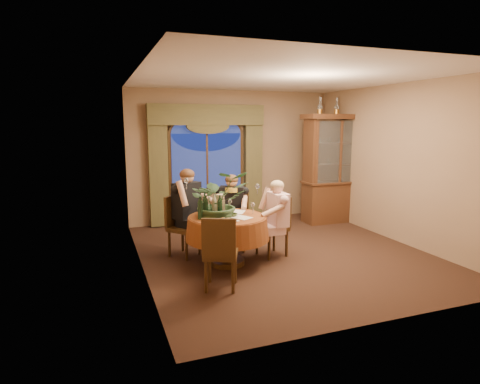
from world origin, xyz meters
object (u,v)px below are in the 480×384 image
object	(u,v)px
dining_table	(227,240)
chair_front_left	(221,252)
centerpiece_plant	(218,177)
oil_lamp_center	(337,106)
china_cabinet	(334,169)
person_back	(187,212)
person_pink	(278,220)
wine_bottle_4	(220,207)
chair_back	(184,227)
wine_bottle_0	(214,205)
stoneware_vase	(220,204)
chair_right	(272,226)
oil_lamp_right	(353,106)
wine_bottle_1	(206,207)
chair_back_right	(235,221)
person_scarf	(232,212)
olive_bowl	(233,215)
oil_lamp_left	(320,106)
wine_bottle_3	(205,204)

from	to	relation	value
dining_table	chair_front_left	distance (m)	0.89
centerpiece_plant	oil_lamp_center	bearing A→B (deg)	28.87
china_cabinet	person_back	bearing A→B (deg)	-162.21
person_pink	wine_bottle_4	size ratio (longest dim) A/B	3.79
china_cabinet	chair_back	world-z (taller)	china_cabinet
centerpiece_plant	wine_bottle_0	xyz separation A→B (m)	(-0.08, -0.05, -0.41)
chair_front_left	stoneware_vase	size ratio (longest dim) A/B	3.10
oil_lamp_center	person_back	distance (m)	4.04
chair_right	china_cabinet	bearing A→B (deg)	-64.28
chair_back	person_back	size ratio (longest dim) A/B	0.68
person_pink	oil_lamp_right	bearing A→B (deg)	-55.90
oil_lamp_right	stoneware_vase	world-z (taller)	oil_lamp_right
oil_lamp_right	chair_front_left	world-z (taller)	oil_lamp_right
person_back	wine_bottle_0	world-z (taller)	person_back
chair_right	person_pink	bearing A→B (deg)	-178.97
chair_back	wine_bottle_1	world-z (taller)	wine_bottle_1
wine_bottle_0	centerpiece_plant	bearing A→B (deg)	31.57
chair_back_right	wine_bottle_4	xyz separation A→B (m)	(-0.49, -0.74, 0.44)
person_back	stoneware_vase	distance (m)	0.72
wine_bottle_4	person_scarf	bearing A→B (deg)	59.82
china_cabinet	olive_bowl	distance (m)	3.50
china_cabinet	oil_lamp_left	distance (m)	1.38
chair_front_left	person_scarf	bearing A→B (deg)	89.94
chair_back_right	centerpiece_plant	size ratio (longest dim) A/B	1.00
chair_right	person_scarf	size ratio (longest dim) A/B	0.75
chair_right	chair_front_left	world-z (taller)	same
china_cabinet	wine_bottle_4	xyz separation A→B (m)	(-3.14, -1.87, -0.23)
chair_back_right	chair_front_left	xyz separation A→B (m)	(-0.71, -1.49, 0.00)
wine_bottle_3	oil_lamp_center	bearing A→B (deg)	26.21
chair_right	person_back	distance (m)	1.38
chair_back_right	person_scarf	size ratio (longest dim) A/B	0.75
dining_table	chair_right	bearing A→B (deg)	11.17
person_scarf	wine_bottle_1	bearing A→B (deg)	71.73
olive_bowl	wine_bottle_3	size ratio (longest dim) A/B	0.42
stoneware_vase	olive_bowl	world-z (taller)	stoneware_vase
wine_bottle_0	chair_right	bearing A→B (deg)	6.29
oil_lamp_left	chair_back	xyz separation A→B (m)	(-3.13, -1.19, -1.99)
olive_bowl	chair_front_left	bearing A→B (deg)	-119.25
person_pink	wine_bottle_0	world-z (taller)	person_pink
centerpiece_plant	chair_right	bearing A→B (deg)	3.73
china_cabinet	person_pink	size ratio (longest dim) A/B	1.84
dining_table	centerpiece_plant	distance (m)	0.96
chair_back	stoneware_vase	bearing A→B (deg)	92.57
person_back	centerpiece_plant	distance (m)	0.94
centerpiece_plant	wine_bottle_3	world-z (taller)	centerpiece_plant
person_pink	person_scarf	bearing A→B (deg)	36.22
oil_lamp_left	chair_front_left	size ratio (longest dim) A/B	0.35
oil_lamp_left	centerpiece_plant	world-z (taller)	oil_lamp_left
oil_lamp_center	stoneware_vase	distance (m)	3.84
dining_table	wine_bottle_4	size ratio (longest dim) A/B	3.79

